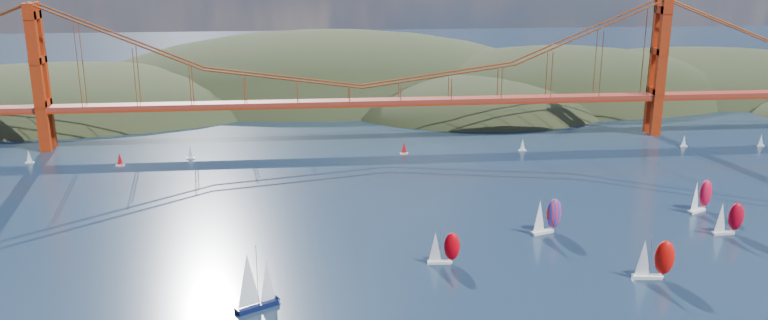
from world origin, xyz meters
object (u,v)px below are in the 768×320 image
(racer_0, at_px, (443,247))
(racer_rwb, at_px, (546,215))
(racer_2, at_px, (728,218))
(racer_3, at_px, (700,195))
(racer_1, at_px, (654,258))
(sloop_navy, at_px, (254,281))

(racer_0, xyz_separation_m, racer_rwb, (31.18, 17.23, 0.74))
(racer_0, relative_size, racer_2, 0.91)
(racer_3, height_order, racer_rwb, racer_rwb)
(racer_1, relative_size, racer_2, 1.08)
(racer_rwb, bearing_deg, racer_2, -26.32)
(sloop_navy, xyz_separation_m, racer_rwb, (75.20, 36.62, -1.43))
(racer_0, xyz_separation_m, racer_1, (46.79, -13.47, 0.77))
(sloop_navy, distance_m, racer_0, 48.15)
(racer_1, xyz_separation_m, racer_rwb, (-15.61, 30.69, -0.04))
(sloop_navy, relative_size, racer_0, 1.61)
(racer_2, xyz_separation_m, racer_3, (1.77, 17.94, 0.27))
(racer_1, relative_size, racer_3, 1.02)
(racer_0, bearing_deg, racer_3, 23.96)
(sloop_navy, relative_size, racer_1, 1.37)
(racer_rwb, bearing_deg, sloop_navy, -173.32)
(sloop_navy, height_order, racer_3, sloop_navy)
(racer_rwb, bearing_deg, racer_1, -82.32)
(racer_0, relative_size, racer_1, 0.85)
(racer_0, distance_m, racer_2, 80.05)
(sloop_navy, distance_m, racer_1, 91.02)
(racer_0, bearing_deg, racer_2, 12.23)
(racer_1, height_order, racer_3, racer_1)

